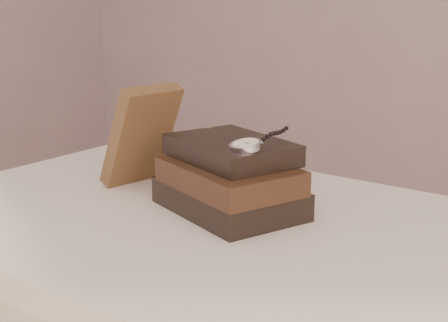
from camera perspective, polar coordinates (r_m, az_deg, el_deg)
The scene contains 5 objects.
table at distance 0.97m, azimuth 1.09°, elevation -10.43°, with size 1.00×0.60×0.75m.
book_stack at distance 0.97m, azimuth 0.51°, elevation -1.56°, with size 0.25×0.21×0.11m.
journal at distance 1.10m, azimuth -7.11°, elevation 2.20°, with size 0.03×0.11×0.18m, color #3C2917.
pocket_watch at distance 0.91m, azimuth 2.15°, elevation 1.48°, with size 0.06×0.15×0.02m.
eyeglasses at distance 1.07m, azimuth 1.38°, elevation 0.54°, with size 0.12×0.13×0.04m.
Camera 1 is at (0.51, -0.37, 1.07)m, focal length 53.12 mm.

